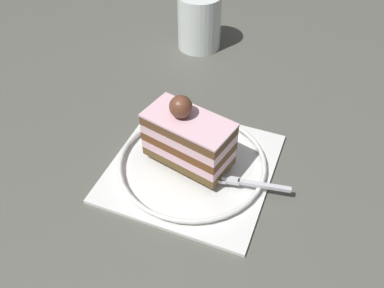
# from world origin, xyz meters

# --- Properties ---
(ground_plane) EXTENTS (2.40, 2.40, 0.00)m
(ground_plane) POSITION_xyz_m (0.00, 0.00, 0.00)
(ground_plane) COLOR #52524A
(dessert_plate) EXTENTS (0.24, 0.24, 0.02)m
(dessert_plate) POSITION_xyz_m (0.01, 0.02, 0.01)
(dessert_plate) COLOR silver
(dessert_plate) RESTS_ON ground_plane
(cake_slice) EXTENTS (0.11, 0.06, 0.10)m
(cake_slice) POSITION_xyz_m (0.00, 0.02, 0.05)
(cake_slice) COLOR brown
(cake_slice) RESTS_ON dessert_plate
(fork) EXTENTS (0.10, 0.05, 0.00)m
(fork) POSITION_xyz_m (0.08, 0.02, 0.02)
(fork) COLOR silver
(fork) RESTS_ON dessert_plate
(drink_glass_far) EXTENTS (0.08, 0.08, 0.10)m
(drink_glass_far) POSITION_xyz_m (-0.15, 0.28, 0.05)
(drink_glass_far) COLOR white
(drink_glass_far) RESTS_ON ground_plane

